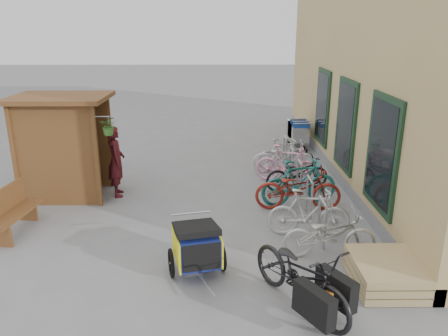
{
  "coord_description": "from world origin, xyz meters",
  "views": [
    {
      "loc": [
        0.42,
        -7.36,
        3.89
      ],
      "look_at": [
        0.5,
        1.5,
        1.0
      ],
      "focal_mm": 35.0,
      "sensor_mm": 36.0,
      "label": 1
    }
  ],
  "objects_px": {
    "bike_6": "(284,157)",
    "bike_4": "(297,173)",
    "kiosk": "(60,133)",
    "shopping_carts": "(297,130)",
    "person_kiosk": "(116,161)",
    "cargo_bike": "(302,276)",
    "child_trailer": "(197,245)",
    "bike_1": "(309,213)",
    "bike_0": "(330,234)",
    "bike_7": "(282,154)",
    "bike_5": "(287,164)",
    "bike_3": "(299,183)",
    "bench": "(10,211)",
    "pallet_stack": "(385,273)",
    "bike_2": "(298,189)"
  },
  "relations": [
    {
      "from": "bench",
      "to": "bike_6",
      "type": "xyz_separation_m",
      "value": [
        5.85,
        3.63,
        -0.02
      ]
    },
    {
      "from": "bike_3",
      "to": "pallet_stack",
      "type": "bearing_deg",
      "value": -177.98
    },
    {
      "from": "kiosk",
      "to": "bike_0",
      "type": "distance_m",
      "value": 6.44
    },
    {
      "from": "child_trailer",
      "to": "bike_5",
      "type": "distance_m",
      "value": 4.82
    },
    {
      "from": "bike_1",
      "to": "bike_4",
      "type": "relative_size",
      "value": 0.99
    },
    {
      "from": "kiosk",
      "to": "bike_3",
      "type": "distance_m",
      "value": 5.61
    },
    {
      "from": "pallet_stack",
      "to": "cargo_bike",
      "type": "bearing_deg",
      "value": -158.4
    },
    {
      "from": "kiosk",
      "to": "bike_4",
      "type": "height_order",
      "value": "kiosk"
    },
    {
      "from": "person_kiosk",
      "to": "kiosk",
      "type": "bearing_deg",
      "value": 77.53
    },
    {
      "from": "bike_3",
      "to": "bike_4",
      "type": "bearing_deg",
      "value": -18.82
    },
    {
      "from": "bike_0",
      "to": "bike_2",
      "type": "distance_m",
      "value": 2.1
    },
    {
      "from": "bike_0",
      "to": "bike_6",
      "type": "distance_m",
      "value": 4.63
    },
    {
      "from": "child_trailer",
      "to": "bike_2",
      "type": "distance_m",
      "value": 3.32
    },
    {
      "from": "bike_5",
      "to": "bike_3",
      "type": "bearing_deg",
      "value": -159.92
    },
    {
      "from": "shopping_carts",
      "to": "bike_5",
      "type": "bearing_deg",
      "value": -103.8
    },
    {
      "from": "cargo_bike",
      "to": "bike_1",
      "type": "xyz_separation_m",
      "value": [
        0.54,
        2.27,
        -0.04
      ]
    },
    {
      "from": "cargo_bike",
      "to": "bike_7",
      "type": "relative_size",
      "value": 1.4
    },
    {
      "from": "bike_4",
      "to": "bike_5",
      "type": "distance_m",
      "value": 0.55
    },
    {
      "from": "person_kiosk",
      "to": "bike_0",
      "type": "xyz_separation_m",
      "value": [
        4.36,
        -3.01,
        -0.42
      ]
    },
    {
      "from": "bike_0",
      "to": "bike_5",
      "type": "bearing_deg",
      "value": 1.87
    },
    {
      "from": "pallet_stack",
      "to": "cargo_bike",
      "type": "height_order",
      "value": "cargo_bike"
    },
    {
      "from": "cargo_bike",
      "to": "bike_1",
      "type": "relative_size",
      "value": 1.29
    },
    {
      "from": "child_trailer",
      "to": "bike_6",
      "type": "xyz_separation_m",
      "value": [
        2.15,
        5.12,
        -0.05
      ]
    },
    {
      "from": "cargo_bike",
      "to": "bike_0",
      "type": "height_order",
      "value": "cargo_bike"
    },
    {
      "from": "person_kiosk",
      "to": "bike_5",
      "type": "relative_size",
      "value": 1.02
    },
    {
      "from": "kiosk",
      "to": "cargo_bike",
      "type": "xyz_separation_m",
      "value": [
        4.85,
        -4.43,
        -1.04
      ]
    },
    {
      "from": "kiosk",
      "to": "bike_7",
      "type": "height_order",
      "value": "kiosk"
    },
    {
      "from": "bike_1",
      "to": "bike_5",
      "type": "relative_size",
      "value": 0.96
    },
    {
      "from": "child_trailer",
      "to": "bike_1",
      "type": "xyz_separation_m",
      "value": [
        2.08,
        1.3,
        -0.02
      ]
    },
    {
      "from": "person_kiosk",
      "to": "bike_4",
      "type": "relative_size",
      "value": 1.05
    },
    {
      "from": "bench",
      "to": "bike_6",
      "type": "distance_m",
      "value": 6.89
    },
    {
      "from": "cargo_bike",
      "to": "bike_2",
      "type": "distance_m",
      "value": 3.59
    },
    {
      "from": "child_trailer",
      "to": "bike_7",
      "type": "bearing_deg",
      "value": 55.14
    },
    {
      "from": "bench",
      "to": "bike_1",
      "type": "relative_size",
      "value": 0.93
    },
    {
      "from": "pallet_stack",
      "to": "cargo_bike",
      "type": "distance_m",
      "value": 1.56
    },
    {
      "from": "pallet_stack",
      "to": "bike_0",
      "type": "xyz_separation_m",
      "value": [
        -0.68,
        0.89,
        0.22
      ]
    },
    {
      "from": "bench",
      "to": "person_kiosk",
      "type": "relative_size",
      "value": 0.88
    },
    {
      "from": "person_kiosk",
      "to": "bike_1",
      "type": "height_order",
      "value": "person_kiosk"
    },
    {
      "from": "shopping_carts",
      "to": "cargo_bike",
      "type": "relative_size",
      "value": 0.74
    },
    {
      "from": "bike_0",
      "to": "bike_4",
      "type": "distance_m",
      "value": 3.34
    },
    {
      "from": "bike_6",
      "to": "bike_4",
      "type": "bearing_deg",
      "value": -170.66
    },
    {
      "from": "kiosk",
      "to": "bike_4",
      "type": "relative_size",
      "value": 1.54
    },
    {
      "from": "shopping_carts",
      "to": "person_kiosk",
      "type": "relative_size",
      "value": 0.9
    },
    {
      "from": "kiosk",
      "to": "cargo_bike",
      "type": "distance_m",
      "value": 6.66
    },
    {
      "from": "cargo_bike",
      "to": "bike_7",
      "type": "height_order",
      "value": "cargo_bike"
    },
    {
      "from": "kiosk",
      "to": "bike_5",
      "type": "relative_size",
      "value": 1.5
    },
    {
      "from": "bike_0",
      "to": "bike_2",
      "type": "bearing_deg",
      "value": 4.57
    },
    {
      "from": "kiosk",
      "to": "bike_2",
      "type": "distance_m",
      "value": 5.58
    },
    {
      "from": "bike_2",
      "to": "bike_4",
      "type": "height_order",
      "value": "bike_2"
    },
    {
      "from": "bike_2",
      "to": "bike_6",
      "type": "distance_m",
      "value": 2.54
    }
  ]
}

